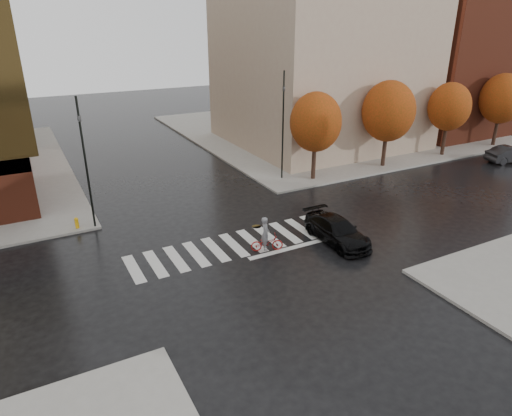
{
  "coord_description": "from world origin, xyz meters",
  "views": [
    {
      "loc": [
        -9.4,
        -19.7,
        11.53
      ],
      "look_at": [
        1.3,
        0.34,
        2.0
      ],
      "focal_mm": 32.0,
      "sensor_mm": 36.0,
      "label": 1
    }
  ],
  "objects_px": {
    "traffic_light_nw": "(85,155)",
    "parked_car": "(511,154)",
    "sedan": "(337,231)",
    "fire_hydrant": "(77,222)",
    "traffic_light_ne": "(283,118)",
    "cyclist": "(266,239)"
  },
  "relations": [
    {
      "from": "sedan",
      "to": "fire_hydrant",
      "type": "distance_m",
      "value": 14.98
    },
    {
      "from": "traffic_light_nw",
      "to": "parked_car",
      "type": "relative_size",
      "value": 1.78
    },
    {
      "from": "cyclist",
      "to": "traffic_light_nw",
      "type": "xyz_separation_m",
      "value": [
        -7.55,
        7.2,
        3.82
      ]
    },
    {
      "from": "sedan",
      "to": "traffic_light_ne",
      "type": "bearing_deg",
      "value": 75.7
    },
    {
      "from": "sedan",
      "to": "traffic_light_nw",
      "type": "height_order",
      "value": "traffic_light_nw"
    },
    {
      "from": "traffic_light_ne",
      "to": "fire_hydrant",
      "type": "bearing_deg",
      "value": 23.13
    },
    {
      "from": "traffic_light_nw",
      "to": "sedan",
      "type": "bearing_deg",
      "value": 74.77
    },
    {
      "from": "sedan",
      "to": "fire_hydrant",
      "type": "bearing_deg",
      "value": 146.77
    },
    {
      "from": "traffic_light_ne",
      "to": "traffic_light_nw",
      "type": "bearing_deg",
      "value": 24.44
    },
    {
      "from": "traffic_light_nw",
      "to": "parked_car",
      "type": "distance_m",
      "value": 34.23
    },
    {
      "from": "cyclist",
      "to": "parked_car",
      "type": "xyz_separation_m",
      "value": [
        26.34,
        4.19,
        0.03
      ]
    },
    {
      "from": "parked_car",
      "to": "fire_hydrant",
      "type": "bearing_deg",
      "value": 97.61
    },
    {
      "from": "sedan",
      "to": "traffic_light_nw",
      "type": "bearing_deg",
      "value": 145.28
    },
    {
      "from": "sedan",
      "to": "cyclist",
      "type": "distance_m",
      "value": 4.06
    },
    {
      "from": "cyclist",
      "to": "traffic_light_ne",
      "type": "xyz_separation_m",
      "value": [
        6.69,
        9.5,
        4.08
      ]
    },
    {
      "from": "cyclist",
      "to": "parked_car",
      "type": "bearing_deg",
      "value": -61.01
    },
    {
      "from": "traffic_light_ne",
      "to": "fire_hydrant",
      "type": "relative_size",
      "value": 12.05
    },
    {
      "from": "traffic_light_nw",
      "to": "parked_car",
      "type": "height_order",
      "value": "traffic_light_nw"
    },
    {
      "from": "traffic_light_ne",
      "to": "fire_hydrant",
      "type": "xyz_separation_m",
      "value": [
        -15.2,
        -2.1,
        -4.24
      ]
    },
    {
      "from": "fire_hydrant",
      "to": "traffic_light_ne",
      "type": "bearing_deg",
      "value": 7.88
    },
    {
      "from": "fire_hydrant",
      "to": "parked_car",
      "type": "xyz_separation_m",
      "value": [
        34.85,
        -3.21,
        0.19
      ]
    },
    {
      "from": "cyclist",
      "to": "sedan",
      "type": "bearing_deg",
      "value": -82.87
    }
  ]
}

